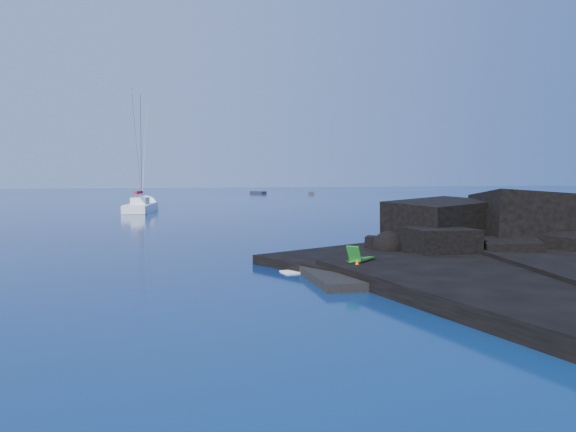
% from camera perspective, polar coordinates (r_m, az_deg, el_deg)
% --- Properties ---
extents(ground, '(400.00, 400.00, 0.00)m').
position_cam_1_polar(ground, '(22.64, 2.18, -6.91)').
color(ground, '#030732').
rests_on(ground, ground).
extents(headland, '(24.00, 24.00, 3.60)m').
position_cam_1_polar(headland, '(31.86, 22.76, -4.04)').
color(headland, black).
rests_on(headland, ground).
extents(beach, '(9.08, 6.86, 0.70)m').
position_cam_1_polar(beach, '(24.96, 11.57, -5.96)').
color(beach, black).
rests_on(beach, ground).
extents(surf_foam, '(10.00, 8.00, 0.06)m').
position_cam_1_polar(surf_foam, '(29.12, 8.05, -4.50)').
color(surf_foam, white).
rests_on(surf_foam, ground).
extents(sailboat, '(5.86, 14.12, 14.49)m').
position_cam_1_polar(sailboat, '(71.30, -14.70, 0.42)').
color(sailboat, white).
rests_on(sailboat, ground).
extents(deck_chair, '(1.70, 1.57, 1.11)m').
position_cam_1_polar(deck_chair, '(24.70, 7.47, -3.89)').
color(deck_chair, '#186F1F').
rests_on(deck_chair, beach).
extents(towel, '(1.85, 1.14, 0.05)m').
position_cam_1_polar(towel, '(25.10, 6.49, -4.99)').
color(towel, white).
rests_on(towel, beach).
extents(sunbather, '(1.70, 0.81, 0.27)m').
position_cam_1_polar(sunbather, '(25.08, 6.49, -4.64)').
color(sunbather, '#E7B279').
rests_on(sunbather, towel).
extents(marker_cone, '(0.38, 0.38, 0.52)m').
position_cam_1_polar(marker_cone, '(23.70, 7.04, -4.94)').
color(marker_cone, '#FB5E0D').
rests_on(marker_cone, beach).
extents(distant_boat_a, '(3.37, 5.13, 0.66)m').
position_cam_1_polar(distant_boat_a, '(141.64, -3.06, 2.26)').
color(distant_boat_a, black).
rests_on(distant_boat_a, ground).
extents(distant_boat_b, '(2.83, 4.75, 0.61)m').
position_cam_1_polar(distant_boat_b, '(138.16, 2.39, 2.22)').
color(distant_boat_b, '#2C2B31').
rests_on(distant_boat_b, ground).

